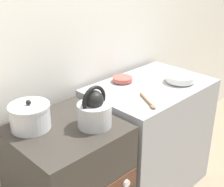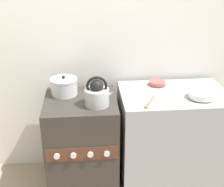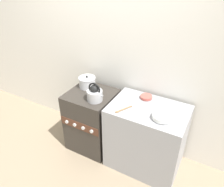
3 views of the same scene
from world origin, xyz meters
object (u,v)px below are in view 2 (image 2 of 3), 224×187
at_px(stove, 82,145).
at_px(small_ceramic_bowl, 157,83).
at_px(cooking_pot, 64,86).
at_px(kettle, 97,94).
at_px(enamel_bowl, 202,95).

bearing_deg(stove, small_ceramic_bowl, 16.59).
xyz_separation_m(stove, cooking_pot, (-0.13, 0.12, 0.49)).
height_order(stove, small_ceramic_bowl, small_ceramic_bowl).
relative_size(stove, kettle, 3.58).
relative_size(kettle, enamel_bowl, 1.16).
distance_m(stove, cooking_pot, 0.52).
height_order(kettle, small_ceramic_bowl, kettle).
distance_m(stove, enamel_bowl, 1.05).
bearing_deg(enamel_bowl, kettle, -179.80).
bearing_deg(small_ceramic_bowl, enamel_bowl, -45.75).
bearing_deg(enamel_bowl, stove, 174.18).
distance_m(kettle, enamel_bowl, 0.81).
bearing_deg(cooking_pot, kettle, -40.51).
bearing_deg(enamel_bowl, small_ceramic_bowl, 134.25).
relative_size(cooking_pot, enamel_bowl, 1.08).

